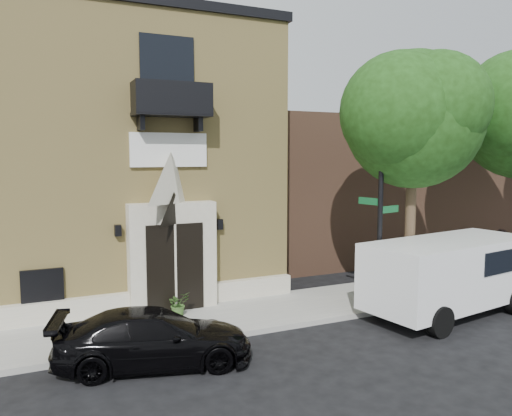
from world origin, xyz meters
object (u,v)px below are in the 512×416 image
at_px(fire_hydrant, 419,287).
at_px(pedestrian_near, 437,264).
at_px(black_sedan, 154,338).
at_px(pedestrian_far, 500,250).
at_px(cargo_van, 454,272).
at_px(dumpster, 424,278).
at_px(street_sign, 380,213).

distance_m(fire_hydrant, pedestrian_near, 2.09).
bearing_deg(pedestrian_near, fire_hydrant, 2.89).
distance_m(black_sedan, pedestrian_far, 14.67).
bearing_deg(pedestrian_far, fire_hydrant, 88.31).
bearing_deg(cargo_van, pedestrian_near, 46.44).
bearing_deg(black_sedan, dumpster, -68.68).
relative_size(black_sedan, pedestrian_near, 2.81).
bearing_deg(fire_hydrant, street_sign, -176.35).
distance_m(cargo_van, street_sign, 2.83).
height_order(black_sedan, cargo_van, cargo_van).
xyz_separation_m(cargo_van, pedestrian_near, (1.58, 2.25, -0.33)).
bearing_deg(street_sign, black_sedan, 176.02).
xyz_separation_m(street_sign, fire_hydrant, (1.73, 0.11, -2.48)).
relative_size(fire_hydrant, pedestrian_near, 0.53).
height_order(black_sedan, pedestrian_far, pedestrian_far).
bearing_deg(dumpster, fire_hydrant, -173.42).
bearing_deg(black_sedan, street_sign, -68.41).
bearing_deg(dumpster, black_sedan, 170.60).
xyz_separation_m(street_sign, pedestrian_near, (3.49, 1.16, -2.10)).
bearing_deg(dumpster, pedestrian_far, -1.76).
xyz_separation_m(black_sedan, fire_hydrant, (8.82, 1.15, -0.08)).
relative_size(black_sedan, cargo_van, 0.76).
bearing_deg(street_sign, fire_hydrant, -8.70).
bearing_deg(dumpster, street_sign, 169.68).
bearing_deg(pedestrian_near, street_sign, -9.45).
xyz_separation_m(cargo_van, street_sign, (-1.91, 1.09, 1.77)).
distance_m(black_sedan, fire_hydrant, 8.89).
xyz_separation_m(fire_hydrant, pedestrian_near, (1.77, 1.05, 0.38)).
bearing_deg(cargo_van, street_sign, 141.79).
height_order(cargo_van, pedestrian_near, cargo_van).
xyz_separation_m(cargo_van, dumpster, (0.15, 1.35, -0.48)).
bearing_deg(cargo_van, fire_hydrant, 90.27).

